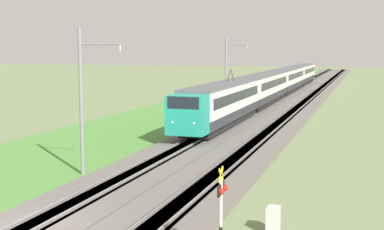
{
  "coord_description": "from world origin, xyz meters",
  "views": [
    {
      "loc": [
        -17.24,
        -12.14,
        7.07
      ],
      "look_at": [
        19.66,
        0.0,
        2.27
      ],
      "focal_mm": 50.0,
      "sensor_mm": 36.0,
      "label": 1
    }
  ],
  "objects_px": {
    "passenger_train": "(277,82)",
    "catenary_mast_near": "(82,101)",
    "catenary_mast_mid": "(226,74)",
    "equipment_cabinet": "(273,220)",
    "crossing_signal_far": "(221,209)"
  },
  "relations": [
    {
      "from": "crossing_signal_far",
      "to": "catenary_mast_mid",
      "type": "relative_size",
      "value": 0.41
    },
    {
      "from": "passenger_train",
      "to": "equipment_cabinet",
      "type": "distance_m",
      "value": 56.4
    },
    {
      "from": "passenger_train",
      "to": "catenary_mast_near",
      "type": "height_order",
      "value": "catenary_mast_near"
    },
    {
      "from": "passenger_train",
      "to": "catenary_mast_near",
      "type": "distance_m",
      "value": 49.82
    },
    {
      "from": "passenger_train",
      "to": "catenary_mast_mid",
      "type": "relative_size",
      "value": 9.6
    },
    {
      "from": "passenger_train",
      "to": "catenary_mast_mid",
      "type": "height_order",
      "value": "catenary_mast_mid"
    },
    {
      "from": "passenger_train",
      "to": "catenary_mast_mid",
      "type": "bearing_deg",
      "value": -8.46
    },
    {
      "from": "crossing_signal_far",
      "to": "catenary_mast_near",
      "type": "bearing_deg",
      "value": 136.57
    },
    {
      "from": "catenary_mast_mid",
      "to": "equipment_cabinet",
      "type": "distance_m",
      "value": 39.36
    },
    {
      "from": "passenger_train",
      "to": "catenary_mast_near",
      "type": "bearing_deg",
      "value": -3.12
    },
    {
      "from": "equipment_cabinet",
      "to": "crossing_signal_far",
      "type": "bearing_deg",
      "value": 166.8
    },
    {
      "from": "crossing_signal_far",
      "to": "equipment_cabinet",
      "type": "relative_size",
      "value": 3.25
    },
    {
      "from": "catenary_mast_mid",
      "to": "equipment_cabinet",
      "type": "relative_size",
      "value": 8.0
    },
    {
      "from": "catenary_mast_near",
      "to": "equipment_cabinet",
      "type": "bearing_deg",
      "value": -117.12
    },
    {
      "from": "crossing_signal_far",
      "to": "catenary_mast_near",
      "type": "distance_m",
      "value": 14.8
    }
  ]
}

